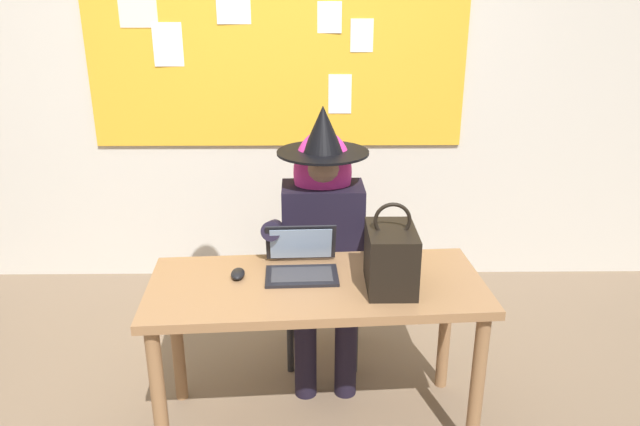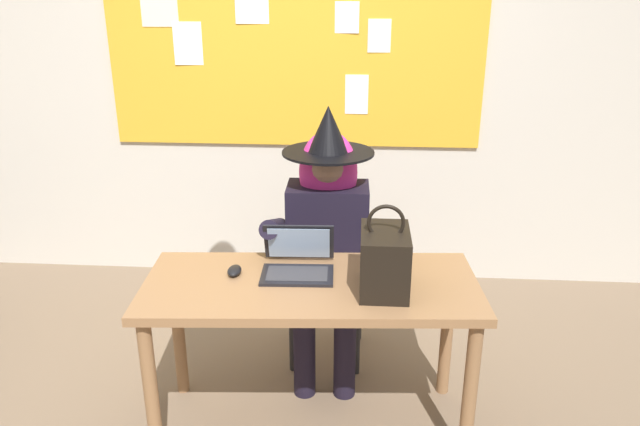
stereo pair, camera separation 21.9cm
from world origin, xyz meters
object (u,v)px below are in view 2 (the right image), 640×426
desk_main (311,303)px  chair_at_desk (329,264)px  laptop (298,262)px  person_costumed (327,225)px  computer_mouse (234,271)px  handbag (385,260)px

desk_main → chair_at_desk: chair_at_desk is taller
laptop → person_costumed: bearing=74.5°
laptop → computer_mouse: bearing=-172.5°
chair_at_desk → laptop: size_ratio=2.80×
desk_main → computer_mouse: computer_mouse is taller
computer_mouse → handbag: bearing=-8.8°
person_costumed → handbag: size_ratio=3.69×
chair_at_desk → desk_main: bearing=-1.9°
person_costumed → handbag: person_costumed is taller
chair_at_desk → computer_mouse: (-0.38, -0.62, 0.24)m
chair_at_desk → person_costumed: size_ratio=0.66×
handbag → computer_mouse: bearing=171.9°
person_costumed → handbag: (0.27, -0.59, 0.08)m
computer_mouse → handbag: size_ratio=0.28×
computer_mouse → chair_at_desk: bearing=57.4°
desk_main → handbag: (0.31, -0.04, 0.24)m
laptop → handbag: 0.41m
desk_main → laptop: bearing=123.3°
person_costumed → computer_mouse: size_ratio=13.43×
desk_main → computer_mouse: bearing=171.2°
person_costumed → laptop: 0.46m
person_costumed → desk_main: bearing=-5.3°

